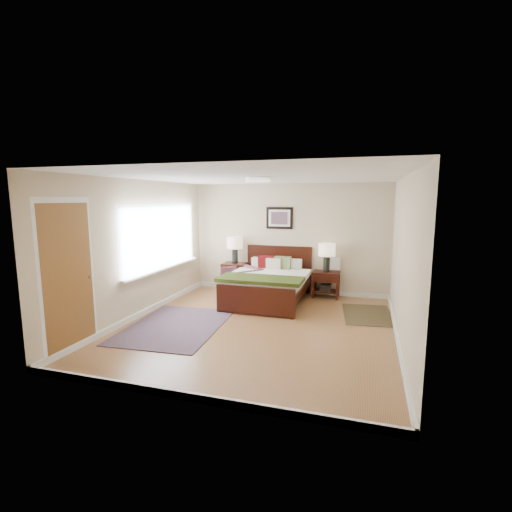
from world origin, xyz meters
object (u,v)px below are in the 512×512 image
object	(u,v)px
lamp_right	(327,252)
rug_persian	(175,326)
nightstand_left	(235,268)
lamp_left	(235,245)
armchair	(242,282)
bed	(269,279)
nightstand_right	(326,281)

from	to	relation	value
lamp_right	rug_persian	xyz separation A→B (m)	(-2.25, -2.68, -1.00)
nightstand_left	lamp_left	xyz separation A→B (m)	(0.00, 0.02, 0.56)
lamp_right	armchair	size ratio (longest dim) A/B	0.83
bed	rug_persian	size ratio (longest dim) A/B	0.92
lamp_left	lamp_right	xyz separation A→B (m)	(2.13, 0.00, -0.08)
nightstand_left	nightstand_right	size ratio (longest dim) A/B	1.13
bed	rug_persian	xyz separation A→B (m)	(-1.13, -1.94, -0.49)
nightstand_right	lamp_left	bearing A→B (deg)	179.64
nightstand_right	armchair	xyz separation A→B (m)	(-1.80, -0.48, -0.02)
lamp_right	rug_persian	size ratio (longest dim) A/B	0.29
rug_persian	bed	bearing A→B (deg)	55.89
nightstand_right	lamp_right	distance (m)	0.66
nightstand_left	lamp_right	bearing A→B (deg)	0.59
rug_persian	nightstand_right	bearing A→B (deg)	46.04
bed	rug_persian	bearing A→B (deg)	-120.28
nightstand_right	rug_persian	bearing A→B (deg)	-130.13
lamp_right	rug_persian	world-z (taller)	lamp_right
armchair	nightstand_left	bearing A→B (deg)	163.88
nightstand_left	lamp_right	size ratio (longest dim) A/B	1.08
armchair	rug_persian	size ratio (longest dim) A/B	0.34
lamp_left	lamp_right	size ratio (longest dim) A/B	1.00
lamp_left	rug_persian	size ratio (longest dim) A/B	0.29
nightstand_left	armchair	bearing A→B (deg)	-54.86
nightstand_left	rug_persian	bearing A→B (deg)	-92.46
nightstand_right	armchair	bearing A→B (deg)	-165.15
nightstand_right	armchair	world-z (taller)	armchair
nightstand_right	armchair	distance (m)	1.86
lamp_left	armchair	xyz separation A→B (m)	(0.33, -0.49, -0.76)
lamp_left	rug_persian	bearing A→B (deg)	-92.44
nightstand_right	lamp_left	size ratio (longest dim) A/B	0.95
nightstand_left	lamp_left	distance (m)	0.56
lamp_right	armchair	bearing A→B (deg)	-164.75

